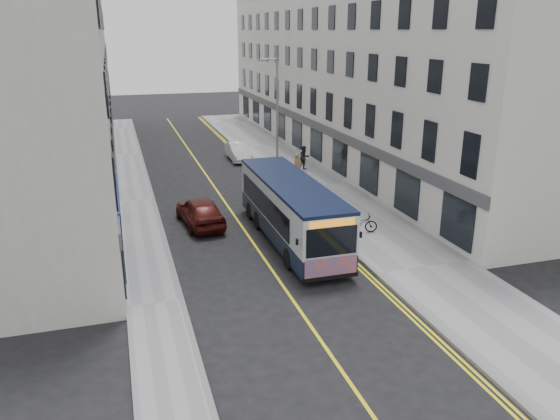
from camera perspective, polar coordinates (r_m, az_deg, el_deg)
ground at (r=22.64m, az=-0.46°, el=-6.84°), size 140.00×140.00×0.00m
pavement_east at (r=35.20m, az=3.78°, el=2.49°), size 4.50×64.00×0.12m
pavement_west at (r=33.09m, az=-14.79°, el=0.88°), size 2.00×64.00×0.12m
kerb_east at (r=34.50m, az=0.27°, el=2.21°), size 0.18×64.00×0.13m
kerb_west at (r=33.13m, az=-13.07°, el=1.04°), size 0.18×64.00×0.13m
road_centre_line at (r=33.60m, az=-6.26°, el=1.55°), size 0.12×64.00×0.01m
road_dbl_yellow_inner at (r=34.39m, az=-0.44°, el=2.05°), size 0.10×64.00×0.01m
road_dbl_yellow_outer at (r=34.44m, az=-0.12°, el=2.08°), size 0.10×64.00×0.01m
terrace_east at (r=44.30m, az=6.32°, el=14.14°), size 6.00×46.00×13.00m
terrace_west at (r=40.92m, az=-21.89°, el=12.64°), size 6.00×46.00×13.00m
streetlamp at (r=35.50m, az=-0.42°, el=9.80°), size 1.32×0.18×8.00m
city_bus at (r=25.66m, az=1.12°, el=0.14°), size 2.39×10.23×2.97m
bicycle at (r=27.11m, az=8.27°, el=-1.37°), size 1.88×1.13×0.93m
pedestrian_near at (r=36.14m, az=1.83°, el=4.51°), size 0.76×0.62×1.80m
pedestrian_far at (r=38.97m, az=2.56°, el=5.47°), size 1.00×0.88×1.73m
car_white at (r=42.62m, az=-4.35°, el=6.11°), size 1.45×4.08×1.34m
car_maroon at (r=28.37m, az=-8.37°, el=-0.12°), size 2.25×4.60×1.51m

